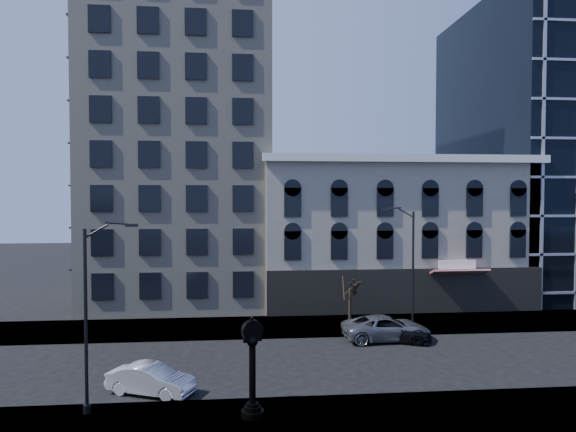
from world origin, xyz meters
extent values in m
plane|color=black|center=(0.00, 0.00, 0.00)|extent=(160.00, 160.00, 0.00)
cube|color=gray|center=(0.00, 8.00, 0.06)|extent=(160.00, 6.00, 0.12)
cube|color=gray|center=(0.00, -8.00, 0.06)|extent=(160.00, 6.00, 0.12)
cube|color=#BFB79A|center=(-6.00, 19.00, 19.00)|extent=(15.00, 15.00, 38.00)
cube|color=#A59D87|center=(12.00, 16.00, 6.00)|extent=(22.00, 10.00, 12.00)
cube|color=white|center=(12.00, 10.80, 12.20)|extent=(22.60, 0.80, 0.60)
cube|color=black|center=(12.00, 10.95, 1.80)|extent=(22.00, 0.30, 3.60)
cube|color=maroon|center=(16.00, 10.40, 3.40)|extent=(4.50, 1.18, 0.55)
cube|color=black|center=(32.00, 21.00, 14.00)|extent=(20.00, 20.00, 28.00)
cylinder|color=black|center=(-0.50, -6.97, 0.25)|extent=(0.95, 0.95, 0.26)
cylinder|color=black|center=(-0.50, -6.97, 0.46)|extent=(0.69, 0.69, 0.17)
cylinder|color=black|center=(-0.50, -6.97, 0.62)|extent=(0.52, 0.52, 0.14)
cylinder|color=black|center=(-0.50, -6.97, 1.92)|extent=(0.28, 0.28, 2.49)
sphere|color=black|center=(-0.50, -6.97, 3.26)|extent=(0.48, 0.48, 0.48)
cube|color=black|center=(-0.50, -6.97, 3.34)|extent=(0.79, 0.45, 0.21)
cylinder|color=black|center=(-0.50, -6.97, 3.69)|extent=(0.93, 0.57, 0.89)
cylinder|color=white|center=(-0.50, -7.12, 3.69)|extent=(0.72, 0.28, 0.76)
cylinder|color=white|center=(-0.50, -6.82, 3.69)|extent=(0.72, 0.28, 0.76)
sphere|color=black|center=(-0.50, -6.97, 4.20)|extent=(0.17, 0.17, 0.17)
cylinder|color=black|center=(-7.38, -6.00, 3.99)|extent=(0.14, 0.14, 7.73)
cylinder|color=black|center=(-7.38, -6.00, 0.30)|extent=(0.32, 0.32, 0.36)
cube|color=black|center=(-5.68, -6.01, 7.99)|extent=(0.50, 0.20, 0.13)
cylinder|color=black|center=(10.91, 6.46, 4.15)|extent=(0.15, 0.15, 8.07)
cylinder|color=black|center=(10.91, 6.46, 0.31)|extent=(0.34, 0.34, 0.38)
cube|color=black|center=(9.21, 6.99, 8.33)|extent=(0.55, 0.35, 0.13)
cylinder|color=#2D2316|center=(6.64, 7.16, 1.46)|extent=(0.21, 0.21, 2.67)
imported|color=silver|center=(-5.12, -3.79, 0.68)|extent=(4.38, 2.94, 1.37)
imported|color=#595B60|center=(8.34, 4.06, 0.78)|extent=(5.75, 2.86, 1.57)
imported|color=black|center=(8.84, 3.78, 0.66)|extent=(4.89, 3.39, 1.31)
camera|label=1|loc=(-0.98, -27.83, 9.12)|focal=32.00mm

